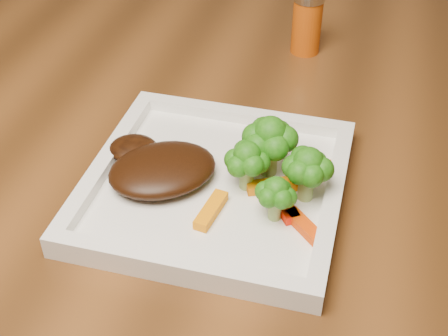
% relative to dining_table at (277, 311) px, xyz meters
% --- Properties ---
extents(dining_table, '(1.60, 0.90, 0.75)m').
position_rel_dining_table_xyz_m(dining_table, '(0.00, 0.00, 0.00)').
color(dining_table, brown).
rests_on(dining_table, floor).
extents(plate, '(0.27, 0.27, 0.01)m').
position_rel_dining_table_xyz_m(plate, '(-0.06, -0.15, 0.38)').
color(plate, white).
rests_on(plate, dining_table).
extents(steak, '(0.15, 0.14, 0.03)m').
position_rel_dining_table_xyz_m(steak, '(-0.12, -0.16, 0.40)').
color(steak, black).
rests_on(steak, plate).
extents(broccoli_0, '(0.07, 0.07, 0.07)m').
position_rel_dining_table_xyz_m(broccoli_0, '(-0.01, -0.12, 0.42)').
color(broccoli_0, '#147817').
rests_on(broccoli_0, plate).
extents(broccoli_1, '(0.06, 0.06, 0.06)m').
position_rel_dining_table_xyz_m(broccoli_1, '(0.04, -0.15, 0.42)').
color(broccoli_1, '#327713').
rests_on(broccoli_1, plate).
extents(broccoli_2, '(0.05, 0.05, 0.06)m').
position_rel_dining_table_xyz_m(broccoli_2, '(0.01, -0.18, 0.42)').
color(broccoli_2, '#137614').
rests_on(broccoli_2, plate).
extents(broccoli_3, '(0.06, 0.06, 0.06)m').
position_rel_dining_table_xyz_m(broccoli_3, '(-0.03, -0.15, 0.42)').
color(broccoli_3, '#2A6210').
rests_on(broccoli_3, plate).
extents(carrot_1, '(0.05, 0.05, 0.01)m').
position_rel_dining_table_xyz_m(carrot_1, '(0.05, -0.20, 0.39)').
color(carrot_1, '#D73C03').
rests_on(carrot_1, plate).
extents(carrot_2, '(0.02, 0.06, 0.01)m').
position_rel_dining_table_xyz_m(carrot_2, '(-0.05, -0.20, 0.39)').
color(carrot_2, orange).
rests_on(carrot_2, plate).
extents(carrot_3, '(0.05, 0.02, 0.01)m').
position_rel_dining_table_xyz_m(carrot_3, '(0.04, -0.10, 0.39)').
color(carrot_3, orange).
rests_on(carrot_3, plate).
extents(carrot_4, '(0.03, 0.05, 0.01)m').
position_rel_dining_table_xyz_m(carrot_4, '(-0.04, -0.10, 0.39)').
color(carrot_4, '#F71404').
rests_on(carrot_4, plate).
extents(carrot_5, '(0.05, 0.06, 0.01)m').
position_rel_dining_table_xyz_m(carrot_5, '(0.02, -0.17, 0.39)').
color(carrot_5, red).
rests_on(carrot_5, plate).
extents(carrot_6, '(0.06, 0.04, 0.01)m').
position_rel_dining_table_xyz_m(carrot_6, '(0.00, -0.14, 0.39)').
color(carrot_6, orange).
rests_on(carrot_6, plate).
extents(spice_shaker, '(0.05, 0.05, 0.09)m').
position_rel_dining_table_xyz_m(spice_shaker, '(-0.02, 0.19, 0.42)').
color(spice_shaker, '#BE4B0A').
rests_on(spice_shaker, dining_table).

